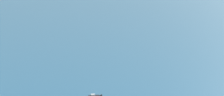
% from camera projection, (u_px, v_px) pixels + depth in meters
% --- Properties ---
extents(motorboat_offshore, '(2.66, 6.10, 1.72)m').
position_uv_depth(motorboat_offshore, '(96.00, 96.00, 200.56)').
color(motorboat_offshore, black).
rests_on(motorboat_offshore, ground_plane).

